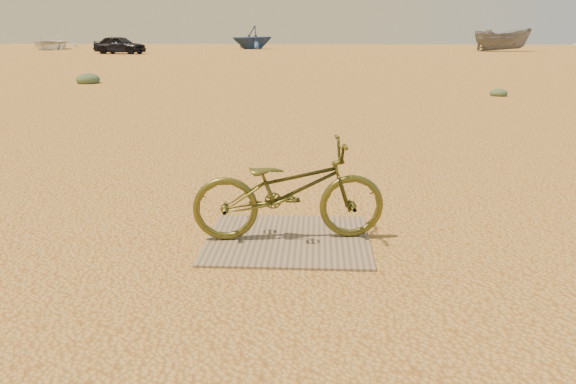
# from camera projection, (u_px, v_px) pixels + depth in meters

# --- Properties ---
(ground) EXTENTS (120.00, 120.00, 0.00)m
(ground) POSITION_uv_depth(u_px,v_px,m) (248.00, 222.00, 5.29)
(ground) COLOR tan
(ground) RESTS_ON ground
(plywood_board) EXTENTS (1.39, 1.22, 0.02)m
(plywood_board) POSITION_uv_depth(u_px,v_px,m) (288.00, 240.00, 4.83)
(plywood_board) COLOR #87765A
(plywood_board) RESTS_ON ground
(bicycle) EXTENTS (1.68, 0.77, 0.85)m
(bicycle) POSITION_uv_depth(u_px,v_px,m) (289.00, 190.00, 4.73)
(bicycle) COLOR #4E4D1B
(bicycle) RESTS_ON plywood_board
(car) EXTENTS (3.84, 2.16, 1.23)m
(car) POSITION_uv_depth(u_px,v_px,m) (120.00, 45.00, 39.38)
(car) COLOR black
(car) RESTS_ON ground
(boat_near_left) EXTENTS (4.50, 5.75, 1.08)m
(boat_near_left) POSITION_uv_depth(u_px,v_px,m) (50.00, 43.00, 47.43)
(boat_near_left) COLOR silver
(boat_near_left) RESTS_ON ground
(boat_far_left) EXTENTS (4.94, 4.80, 1.98)m
(boat_far_left) POSITION_uv_depth(u_px,v_px,m) (252.00, 37.00, 48.47)
(boat_far_left) COLOR navy
(boat_far_left) RESTS_ON ground
(boat_mid_right) EXTENTS (4.61, 2.07, 1.73)m
(boat_mid_right) POSITION_uv_depth(u_px,v_px,m) (502.00, 40.00, 43.54)
(boat_mid_right) COLOR slate
(boat_mid_right) RESTS_ON ground
(kale_b) EXTENTS (0.46, 0.46, 0.25)m
(kale_b) POSITION_uv_depth(u_px,v_px,m) (498.00, 96.00, 15.13)
(kale_b) COLOR #5B6F4C
(kale_b) RESTS_ON ground
(kale_c) EXTENTS (0.77, 0.77, 0.42)m
(kale_c) POSITION_uv_depth(u_px,v_px,m) (88.00, 83.00, 18.57)
(kale_c) COLOR #5B6F4C
(kale_c) RESTS_ON ground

